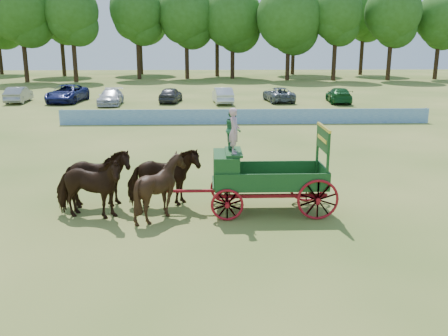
% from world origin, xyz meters
% --- Properties ---
extents(ground, '(160.00, 160.00, 0.00)m').
position_xyz_m(ground, '(0.00, 0.00, 0.00)').
color(ground, '#A09448').
rests_on(ground, ground).
extents(horse_lead_left, '(2.68, 1.58, 2.13)m').
position_xyz_m(horse_lead_left, '(-7.68, -0.77, 1.06)').
color(horse_lead_left, black).
rests_on(horse_lead_left, ground).
extents(horse_lead_right, '(2.65, 1.48, 2.13)m').
position_xyz_m(horse_lead_right, '(-7.68, 0.33, 1.06)').
color(horse_lead_right, black).
rests_on(horse_lead_right, ground).
extents(horse_wheel_left, '(2.22, 2.05, 2.13)m').
position_xyz_m(horse_wheel_left, '(-5.28, -0.77, 1.07)').
color(horse_wheel_left, black).
rests_on(horse_wheel_left, ground).
extents(horse_wheel_right, '(2.70, 1.66, 2.13)m').
position_xyz_m(horse_wheel_right, '(-5.28, 0.33, 1.06)').
color(horse_wheel_right, black).
rests_on(horse_wheel_right, ground).
extents(farm_dray, '(6.00, 2.00, 3.67)m').
position_xyz_m(farm_dray, '(-2.29, -0.21, 1.56)').
color(farm_dray, maroon).
rests_on(farm_dray, ground).
extents(sponsor_banner, '(26.00, 0.08, 1.05)m').
position_xyz_m(sponsor_banner, '(-1.00, 18.00, 0.53)').
color(sponsor_banner, '#1F5CAA').
rests_on(sponsor_banner, ground).
extents(parked_cars, '(36.72, 7.54, 1.62)m').
position_xyz_m(parked_cars, '(-10.05, 30.21, 0.74)').
color(parked_cars, silver).
rests_on(parked_cars, ground).
extents(treeline, '(89.94, 24.29, 15.63)m').
position_xyz_m(treeline, '(-6.46, 60.38, 9.59)').
color(treeline, '#382314').
rests_on(treeline, ground).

